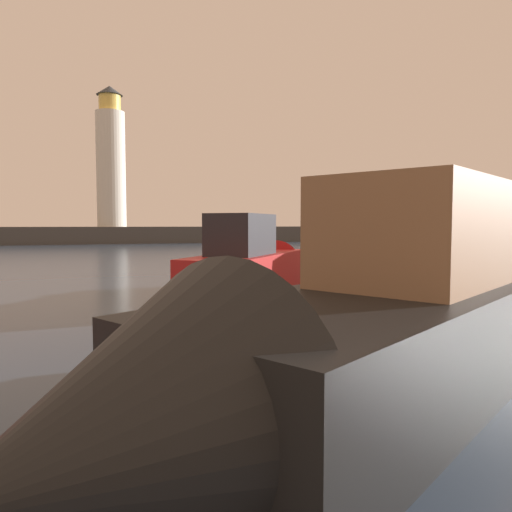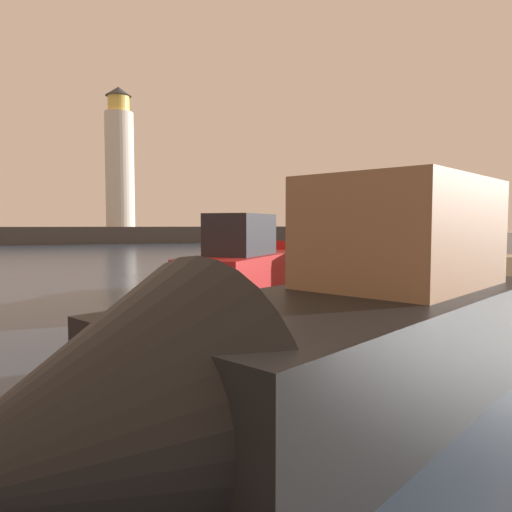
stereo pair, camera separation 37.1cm
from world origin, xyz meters
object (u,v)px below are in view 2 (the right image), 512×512
(lighthouse, at_px, (120,161))
(motorboat_2, at_px, (433,258))
(motorboat_3, at_px, (257,266))
(motorboat_1, at_px, (320,339))

(lighthouse, relative_size, motorboat_2, 2.05)
(motorboat_3, bearing_deg, lighthouse, 93.18)
(motorboat_1, distance_m, motorboat_2, 17.16)
(lighthouse, bearing_deg, motorboat_3, -86.82)
(motorboat_1, height_order, motorboat_2, motorboat_1)
(lighthouse, bearing_deg, motorboat_1, -90.21)
(lighthouse, distance_m, motorboat_3, 48.89)
(lighthouse, distance_m, motorboat_2, 48.63)
(motorboat_1, xyz_separation_m, motorboat_3, (2.87, 11.01, -0.10))
(motorboat_2, bearing_deg, motorboat_1, -132.77)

